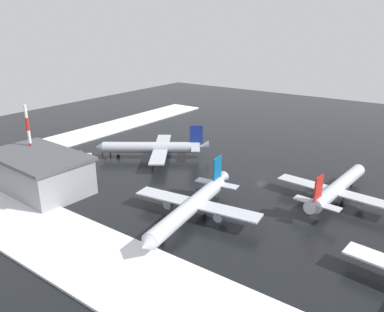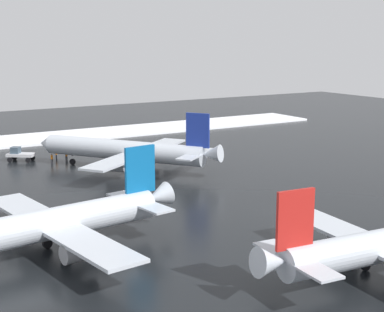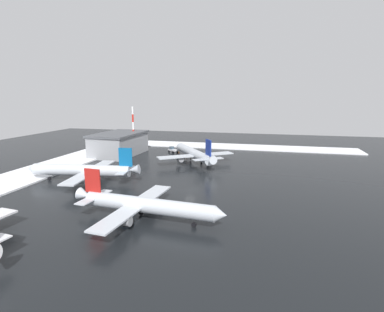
# 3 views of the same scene
# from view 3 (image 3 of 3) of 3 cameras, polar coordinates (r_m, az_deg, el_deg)

# --- Properties ---
(ground_plane) EXTENTS (240.00, 240.00, 0.00)m
(ground_plane) POSITION_cam_3_polar(r_m,az_deg,el_deg) (75.48, -0.41, -6.52)
(ground_plane) COLOR black
(snow_bank_far) EXTENTS (152.00, 16.00, 0.45)m
(snow_bank_far) POSITION_cam_3_polar(r_m,az_deg,el_deg) (99.68, -29.58, -3.46)
(snow_bank_far) COLOR white
(snow_bank_far) RESTS_ON ground_plane
(snow_bank_left) EXTENTS (14.00, 116.00, 0.45)m
(snow_bank_left) POSITION_cam_3_polar(r_m,az_deg,el_deg) (139.67, 6.29, 1.87)
(snow_bank_left) COLOR white
(snow_bank_left) RESTS_ON ground_plane
(airplane_distant_tail) EXTENTS (28.66, 24.67, 9.84)m
(airplane_distant_tail) POSITION_cam_3_polar(r_m,az_deg,el_deg) (105.50, 0.37, 0.49)
(airplane_distant_tail) COLOR silver
(airplane_distant_tail) RESTS_ON ground_plane
(airplane_far_rear) EXTENTS (25.64, 30.86, 9.16)m
(airplane_far_rear) POSITION_cam_3_polar(r_m,az_deg,el_deg) (57.82, -9.03, -9.21)
(airplane_far_rear) COLOR silver
(airplane_far_rear) RESTS_ON ground_plane
(airplane_parked_portside) EXTENTS (27.00, 32.42, 9.63)m
(airplane_parked_portside) POSITION_cam_3_polar(r_m,az_deg,el_deg) (87.32, -19.89, -2.56)
(airplane_parked_portside) COLOR silver
(airplane_parked_portside) RESTS_ON ground_plane
(pushback_tug) EXTENTS (4.55, 4.99, 2.50)m
(pushback_tug) POSITION_cam_3_polar(r_m,az_deg,el_deg) (124.43, -3.68, 1.23)
(pushback_tug) COLOR silver
(pushback_tug) RESTS_ON ground_plane
(ground_crew_by_nose_gear) EXTENTS (0.36, 0.36, 1.71)m
(ground_crew_by_nose_gear) POSITION_cam_3_polar(r_m,az_deg,el_deg) (118.72, -2.52, 0.59)
(ground_crew_by_nose_gear) COLOR black
(ground_crew_by_nose_gear) RESTS_ON ground_plane
(ground_crew_beside_wing) EXTENTS (0.36, 0.36, 1.71)m
(ground_crew_beside_wing) POSITION_cam_3_polar(r_m,az_deg,el_deg) (121.42, -1.21, 0.85)
(ground_crew_beside_wing) COLOR black
(ground_crew_beside_wing) RESTS_ON ground_plane
(ground_crew_near_tug) EXTENTS (0.36, 0.36, 1.71)m
(ground_crew_near_tug) POSITION_cam_3_polar(r_m,az_deg,el_deg) (118.87, -1.06, 0.62)
(ground_crew_near_tug) COLOR black
(ground_crew_near_tug) RESTS_ON ground_plane
(antenna_mast) EXTENTS (0.70, 0.70, 18.87)m
(antenna_mast) POSITION_cam_3_polar(r_m,az_deg,el_deg) (127.32, -11.13, 4.98)
(antenna_mast) COLOR red
(antenna_mast) RESTS_ON ground_plane
(cargo_hangar) EXTENTS (25.67, 16.15, 8.80)m
(cargo_hangar) POSITION_cam_3_polar(r_m,az_deg,el_deg) (122.92, -13.68, 2.29)
(cargo_hangar) COLOR gray
(cargo_hangar) RESTS_ON ground_plane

